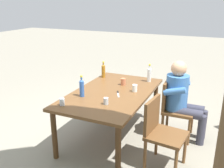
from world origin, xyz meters
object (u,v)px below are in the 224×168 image
at_px(bottle_amber, 103,70).
at_px(cup_glass, 62,102).
at_px(backpack_by_far_side, 119,89).
at_px(table_knife, 118,94).
at_px(backpack_by_near_side, 138,95).
at_px(cup_terracotta, 123,82).
at_px(cup_white, 135,88).
at_px(bottle_clear, 149,74).
at_px(bottle_blue, 82,87).
at_px(chair_far_left, 173,106).
at_px(cup_steel, 106,101).
at_px(dining_table, 112,97).
at_px(chair_far_right, 160,130).
at_px(person_in_white_shirt, 182,97).

height_order(bottle_amber, cup_glass, bottle_amber).
bearing_deg(backpack_by_far_side, table_knife, 22.17).
xyz_separation_m(table_knife, backpack_by_far_side, (-1.49, -0.61, -0.51)).
distance_m(cup_glass, backpack_by_near_side, 2.13).
relative_size(cup_terracotta, cup_glass, 1.15).
xyz_separation_m(cup_white, cup_terracotta, (-0.21, -0.27, 0.00)).
bearing_deg(bottle_amber, bottle_clear, 96.22).
relative_size(bottle_amber, backpack_by_far_side, 0.61).
bearing_deg(cup_terracotta, bottle_blue, -25.92).
xyz_separation_m(chair_far_left, bottle_amber, (-0.20, -1.26, 0.36)).
bearing_deg(chair_far_left, backpack_by_near_side, -136.68).
bearing_deg(cup_steel, backpack_by_near_side, -174.92).
xyz_separation_m(dining_table, backpack_by_near_side, (-1.32, -0.04, -0.44)).
bearing_deg(cup_white, table_knife, -45.17).
relative_size(dining_table, cup_steel, 20.32).
bearing_deg(cup_glass, dining_table, 152.09).
height_order(cup_terracotta, cup_glass, cup_terracotta).
bearing_deg(table_knife, bottle_blue, -54.80).
height_order(cup_steel, backpack_by_near_side, cup_steel).
height_order(cup_steel, table_knife, cup_steel).
bearing_deg(bottle_blue, cup_steel, 74.52).
xyz_separation_m(chair_far_left, cup_steel, (0.85, -0.71, 0.28)).
xyz_separation_m(bottle_amber, cup_white, (0.46, 0.73, -0.07)).
xyz_separation_m(chair_far_left, cup_glass, (1.11, -1.20, 0.28)).
relative_size(bottle_blue, cup_steel, 3.43).
relative_size(cup_white, cup_terracotta, 0.99).
bearing_deg(bottle_clear, backpack_by_far_side, -132.11).
xyz_separation_m(cup_glass, table_knife, (-0.66, 0.49, -0.04)).
bearing_deg(chair_far_right, cup_white, -135.57).
height_order(cup_glass, backpack_by_near_side, cup_glass).
distance_m(dining_table, bottle_clear, 0.80).
height_order(dining_table, backpack_by_near_side, dining_table).
xyz_separation_m(cup_glass, backpack_by_near_side, (-2.02, 0.33, -0.56)).
distance_m(bottle_amber, cup_white, 0.86).
xyz_separation_m(bottle_blue, backpack_by_near_side, (-1.65, 0.26, -0.64)).
bearing_deg(cup_white, dining_table, -64.24).
bearing_deg(person_in_white_shirt, chair_far_left, -89.11).
bearing_deg(dining_table, backpack_by_near_side, -178.31).
bearing_deg(chair_far_left, chair_far_right, 0.04).
distance_m(cup_white, cup_glass, 1.08).
relative_size(person_in_white_shirt, backpack_by_near_side, 2.68).
bearing_deg(backpack_by_near_side, chair_far_right, 26.76).
height_order(cup_glass, backpack_by_far_side, cup_glass).
distance_m(dining_table, cup_terracotta, 0.38).
xyz_separation_m(bottle_blue, bottle_clear, (-1.02, 0.65, -0.00)).
bearing_deg(chair_far_left, dining_table, -63.98).
bearing_deg(cup_glass, chair_far_right, 104.48).
height_order(cup_terracotta, table_knife, cup_terracotta).
bearing_deg(backpack_by_near_side, bottle_blue, -9.09).
distance_m(chair_far_right, cup_glass, 1.27).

